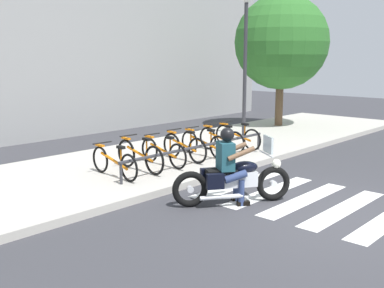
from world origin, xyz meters
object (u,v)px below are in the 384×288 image
at_px(bicycle_4, 203,143).
at_px(bicycle_5, 221,139).
at_px(rider, 230,160).
at_px(tree_near_rack, 281,42).
at_px(bicycle_3, 184,147).
at_px(bike_rack, 201,147).
at_px(bicycle_0, 114,162).
at_px(street_lamp, 245,54).
at_px(bicycle_2, 163,152).
at_px(motorcycle, 233,180).
at_px(bicycle_6, 237,136).
at_px(bicycle_1, 140,156).

distance_m(bicycle_4, bicycle_5, 0.73).
xyz_separation_m(rider, tree_near_rack, (8.46, 4.27, 2.42)).
distance_m(rider, bicycle_3, 3.15).
xyz_separation_m(rider, bike_rack, (1.59, 2.14, -0.27)).
bearing_deg(bicycle_0, bike_rack, -14.16).
bearing_deg(bike_rack, street_lamp, 22.89).
bearing_deg(bicycle_5, bicycle_2, 179.99).
relative_size(motorcycle, tree_near_rack, 0.40).
bearing_deg(bicycle_6, bicycle_2, 180.00).
height_order(bicycle_5, bike_rack, bicycle_5).
distance_m(bicycle_1, bicycle_5, 2.94).
relative_size(bike_rack, tree_near_rack, 1.00).
height_order(bicycle_0, tree_near_rack, tree_near_rack).
relative_size(bicycle_0, bicycle_3, 1.06).
bearing_deg(tree_near_rack, bicycle_2, -168.30).
distance_m(bicycle_1, street_lamp, 6.13).
bearing_deg(bike_rack, bicycle_3, 89.98).
height_order(bicycle_5, bicycle_6, bicycle_5).
relative_size(bicycle_0, bicycle_4, 1.00).
xyz_separation_m(bicycle_2, bicycle_3, (0.73, -0.00, 0.01)).
relative_size(rider, bicycle_5, 0.87).
bearing_deg(bicycle_4, bicycle_3, -179.92).
bearing_deg(bike_rack, rider, -126.59).
relative_size(bike_rack, street_lamp, 1.07).
distance_m(bicycle_0, bicycle_3, 2.20).
xyz_separation_m(motorcycle, bicycle_5, (3.00, 2.74, 0.03)).
relative_size(rider, bicycle_2, 0.88).
distance_m(motorcycle, bicycle_2, 2.86).
relative_size(motorcycle, bicycle_4, 1.18).
bearing_deg(bicycle_4, street_lamp, 19.26).
xyz_separation_m(bicycle_2, tree_near_rack, (7.60, 1.57, 2.77)).
distance_m(bicycle_5, bike_rack, 1.57).
relative_size(rider, bicycle_4, 0.86).
bearing_deg(rider, bicycle_2, 72.35).
bearing_deg(rider, tree_near_rack, 26.81).
height_order(bicycle_2, tree_near_rack, tree_near_rack).
height_order(motorcycle, tree_near_rack, tree_near_rack).
distance_m(bicycle_3, bicycle_4, 0.73).
height_order(bicycle_0, bicycle_2, bicycle_2).
xyz_separation_m(bicycle_6, bike_rack, (-2.20, -0.55, 0.08)).
relative_size(bicycle_0, bike_rack, 0.34).
relative_size(bicycle_4, bicycle_5, 1.01).
bearing_deg(bicycle_1, bicycle_6, 0.02).
bearing_deg(tree_near_rack, bicycle_5, -163.73).
bearing_deg(motorcycle, tree_near_rack, 27.22).
xyz_separation_m(bicycle_3, bicycle_6, (2.20, 0.00, -0.01)).
relative_size(bicycle_0, bicycle_6, 1.00).
relative_size(bicycle_4, bike_rack, 0.34).
xyz_separation_m(rider, bicycle_4, (2.33, 2.70, -0.35)).
bearing_deg(bicycle_6, rider, -144.57).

